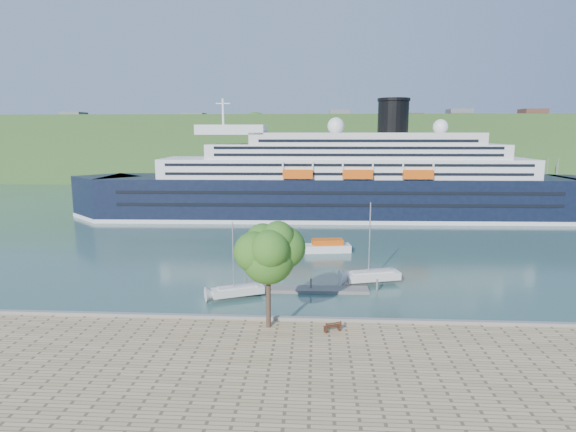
# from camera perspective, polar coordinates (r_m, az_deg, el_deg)

# --- Properties ---
(ground) EXTENTS (400.00, 400.00, 0.00)m
(ground) POSITION_cam_1_polar(r_m,az_deg,el_deg) (46.12, 0.87, -13.28)
(ground) COLOR #2C4F48
(ground) RESTS_ON ground
(far_hillside) EXTENTS (400.00, 50.00, 24.00)m
(far_hillside) POSITION_cam_1_polar(r_m,az_deg,el_deg) (187.44, 2.85, 8.06)
(far_hillside) COLOR #2D5321
(far_hillside) RESTS_ON ground
(quay_coping) EXTENTS (220.00, 0.50, 0.30)m
(quay_coping) POSITION_cam_1_polar(r_m,az_deg,el_deg) (45.49, 0.86, -12.05)
(quay_coping) COLOR slate
(quay_coping) RESTS_ON promenade
(cruise_ship) EXTENTS (111.93, 19.43, 25.04)m
(cruise_ship) POSITION_cam_1_polar(r_m,az_deg,el_deg) (102.08, 5.64, 6.73)
(cruise_ship) COLOR black
(cruise_ship) RESTS_ON ground
(park_bench) EXTENTS (1.70, 1.22, 1.01)m
(park_bench) POSITION_cam_1_polar(r_m,az_deg,el_deg) (43.13, 5.26, -12.85)
(park_bench) COLOR #4C2615
(park_bench) RESTS_ON promenade
(promenade_tree) EXTENTS (6.29, 6.29, 10.41)m
(promenade_tree) POSITION_cam_1_polar(r_m,az_deg,el_deg) (42.40, -2.36, -6.47)
(promenade_tree) COLOR #336A1C
(promenade_tree) RESTS_ON promenade
(floating_pontoon) EXTENTS (17.12, 2.37, 0.38)m
(floating_pontoon) POSITION_cam_1_polar(r_m,az_deg,el_deg) (56.32, 0.77, -8.68)
(floating_pontoon) COLOR slate
(floating_pontoon) RESTS_ON ground
(sailboat_white_near) EXTENTS (6.55, 4.18, 8.23)m
(sailboat_white_near) POSITION_cam_1_polar(r_m,az_deg,el_deg) (53.11, -6.04, -5.47)
(sailboat_white_near) COLOR silver
(sailboat_white_near) RESTS_ON ground
(sailboat_white_far) EXTENTS (7.65, 3.98, 9.53)m
(sailboat_white_far) POSITION_cam_1_polar(r_m,az_deg,el_deg) (58.53, 10.09, -3.46)
(sailboat_white_far) COLOR silver
(sailboat_white_far) RESTS_ON ground
(tender_launch) EXTENTS (7.40, 3.40, 1.97)m
(tender_launch) POSITION_cam_1_polar(r_m,az_deg,el_deg) (74.07, 4.68, -3.51)
(tender_launch) COLOR #E4540D
(tender_launch) RESTS_ON ground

